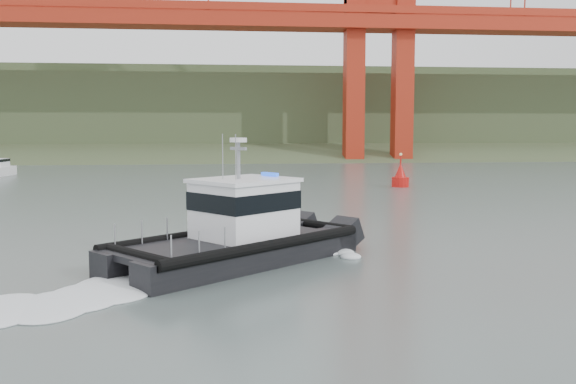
% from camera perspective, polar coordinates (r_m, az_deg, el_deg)
% --- Properties ---
extents(ground, '(400.00, 400.00, 0.00)m').
position_cam_1_polar(ground, '(28.02, 2.02, -6.26)').
color(ground, '#4A5754').
rests_on(ground, ground).
extents(headlands, '(500.00, 105.36, 27.12)m').
position_cam_1_polar(headlands, '(152.64, -4.88, 6.38)').
color(headlands, '#36492A').
rests_on(headlands, ground).
extents(patrol_boat, '(11.52, 10.58, 5.59)m').
position_cam_1_polar(patrol_boat, '(27.80, -4.44, -3.44)').
color(patrol_boat, black).
rests_on(patrol_boat, ground).
extents(nav_buoy, '(1.66, 1.66, 3.45)m').
position_cam_1_polar(nav_buoy, '(62.68, 9.96, 1.29)').
color(nav_buoy, red).
rests_on(nav_buoy, ground).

